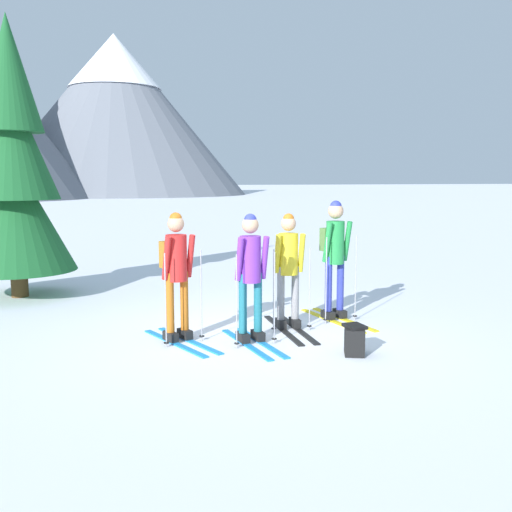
{
  "coord_description": "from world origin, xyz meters",
  "views": [
    {
      "loc": [
        -2.73,
        -7.56,
        2.18
      ],
      "look_at": [
        0.21,
        0.44,
        1.05
      ],
      "focal_mm": 40.96,
      "sensor_mm": 36.0,
      "label": 1
    }
  ],
  "objects_px": {
    "pine_tree_near": "(13,170)",
    "skier_in_red": "(176,269)",
    "skier_in_yellow": "(288,267)",
    "skier_in_purple": "(251,272)",
    "skier_in_green": "(335,252)",
    "backpack_on_snow_front": "(354,340)"
  },
  "relations": [
    {
      "from": "skier_in_yellow",
      "to": "skier_in_purple",
      "type": "bearing_deg",
      "value": -146.61
    },
    {
      "from": "skier_in_red",
      "to": "skier_in_purple",
      "type": "relative_size",
      "value": 1.01
    },
    {
      "from": "pine_tree_near",
      "to": "skier_in_red",
      "type": "bearing_deg",
      "value": -62.1
    },
    {
      "from": "pine_tree_near",
      "to": "backpack_on_snow_front",
      "type": "height_order",
      "value": "pine_tree_near"
    },
    {
      "from": "skier_in_green",
      "to": "backpack_on_snow_front",
      "type": "distance_m",
      "value": 2.06
    },
    {
      "from": "skier_in_green",
      "to": "backpack_on_snow_front",
      "type": "height_order",
      "value": "skier_in_green"
    },
    {
      "from": "skier_in_purple",
      "to": "skier_in_yellow",
      "type": "xyz_separation_m",
      "value": [
        0.76,
        0.5,
        -0.03
      ]
    },
    {
      "from": "skier_in_purple",
      "to": "skier_in_yellow",
      "type": "bearing_deg",
      "value": 33.39
    },
    {
      "from": "skier_in_yellow",
      "to": "pine_tree_near",
      "type": "height_order",
      "value": "pine_tree_near"
    },
    {
      "from": "skier_in_yellow",
      "to": "backpack_on_snow_front",
      "type": "height_order",
      "value": "skier_in_yellow"
    },
    {
      "from": "skier_in_purple",
      "to": "pine_tree_near",
      "type": "bearing_deg",
      "value": 124.47
    },
    {
      "from": "skier_in_purple",
      "to": "skier_in_green",
      "type": "bearing_deg",
      "value": 25.48
    },
    {
      "from": "skier_in_purple",
      "to": "backpack_on_snow_front",
      "type": "distance_m",
      "value": 1.6
    },
    {
      "from": "skier_in_green",
      "to": "backpack_on_snow_front",
      "type": "bearing_deg",
      "value": -109.82
    },
    {
      "from": "skier_in_red",
      "to": "pine_tree_near",
      "type": "bearing_deg",
      "value": 117.9
    },
    {
      "from": "skier_in_yellow",
      "to": "pine_tree_near",
      "type": "xyz_separation_m",
      "value": [
        -3.77,
        3.88,
        1.41
      ]
    },
    {
      "from": "skier_in_yellow",
      "to": "skier_in_green",
      "type": "height_order",
      "value": "skier_in_green"
    },
    {
      "from": "skier_in_green",
      "to": "skier_in_yellow",
      "type": "bearing_deg",
      "value": -162.13
    },
    {
      "from": "skier_in_red",
      "to": "skier_in_green",
      "type": "height_order",
      "value": "skier_in_green"
    },
    {
      "from": "skier_in_purple",
      "to": "skier_in_green",
      "type": "distance_m",
      "value": 1.84
    },
    {
      "from": "pine_tree_near",
      "to": "skier_in_yellow",
      "type": "bearing_deg",
      "value": -45.83
    },
    {
      "from": "skier_in_red",
      "to": "skier_in_green",
      "type": "relative_size",
      "value": 0.94
    }
  ]
}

